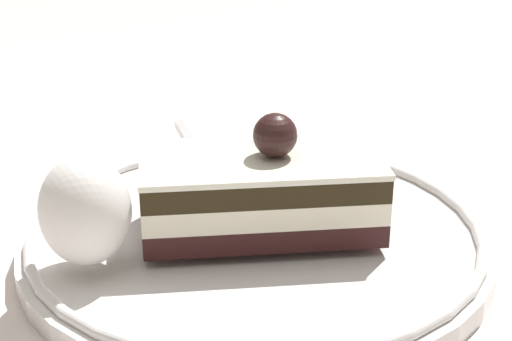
# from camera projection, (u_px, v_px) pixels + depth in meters

# --- Properties ---
(ground_plane) EXTENTS (2.40, 2.40, 0.00)m
(ground_plane) POSITION_uv_depth(u_px,v_px,m) (235.00, 226.00, 0.45)
(ground_plane) COLOR silver
(dessert_plate) EXTENTS (0.25, 0.25, 0.02)m
(dessert_plate) POSITION_uv_depth(u_px,v_px,m) (256.00, 236.00, 0.42)
(dessert_plate) COLOR white
(dessert_plate) RESTS_ON ground_plane
(cake_slice) EXTENTS (0.12, 0.14, 0.06)m
(cake_slice) POSITION_uv_depth(u_px,v_px,m) (261.00, 190.00, 0.40)
(cake_slice) COLOR black
(cake_slice) RESTS_ON dessert_plate
(whipped_cream_dollop) EXTENTS (0.04, 0.04, 0.05)m
(whipped_cream_dollop) POSITION_uv_depth(u_px,v_px,m) (85.00, 211.00, 0.37)
(whipped_cream_dollop) COLOR white
(whipped_cream_dollop) RESTS_ON dessert_plate
(fork) EXTENTS (0.11, 0.09, 0.00)m
(fork) POSITION_uv_depth(u_px,v_px,m) (200.00, 158.00, 0.49)
(fork) COLOR silver
(fork) RESTS_ON dessert_plate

